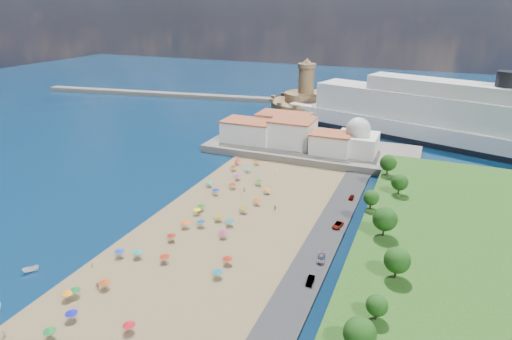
% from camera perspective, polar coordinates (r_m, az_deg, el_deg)
% --- Properties ---
extents(ground, '(700.00, 700.00, 0.00)m').
position_cam_1_polar(ground, '(129.87, -5.93, -6.75)').
color(ground, '#071938').
rests_on(ground, ground).
extents(terrace, '(90.00, 36.00, 3.00)m').
position_cam_1_polar(terrace, '(188.67, 7.32, 2.79)').
color(terrace, '#59544C').
rests_on(terrace, ground).
extents(jetty, '(18.00, 70.00, 2.40)m').
position_cam_1_polar(jetty, '(226.91, 4.37, 6.00)').
color(jetty, '#59544C').
rests_on(jetty, ground).
extents(breakwater, '(199.03, 34.77, 2.60)m').
position_cam_1_polar(breakwater, '(308.53, -10.60, 9.82)').
color(breakwater, '#59544C').
rests_on(breakwater, ground).
extents(waterfront_buildings, '(57.00, 29.00, 11.00)m').
position_cam_1_polar(waterfront_buildings, '(190.99, 3.69, 5.16)').
color(waterfront_buildings, silver).
rests_on(waterfront_buildings, terrace).
extents(domed_building, '(16.00, 16.00, 15.00)m').
position_cam_1_polar(domed_building, '(180.64, 13.38, 4.03)').
color(domed_building, silver).
rests_on(domed_building, terrace).
extents(fortress, '(40.00, 40.00, 32.40)m').
position_cam_1_polar(fortress, '(253.47, 6.59, 8.83)').
color(fortress, '#926E49').
rests_on(fortress, ground).
extents(cruise_ship, '(160.21, 69.19, 35.03)m').
position_cam_1_polar(cruise_ship, '(216.05, 23.98, 5.95)').
color(cruise_ship, black).
rests_on(cruise_ship, ground).
extents(beach_parasols, '(30.59, 118.34, 2.20)m').
position_cam_1_polar(beach_parasols, '(121.77, -9.04, -7.80)').
color(beach_parasols, gray).
rests_on(beach_parasols, beach).
extents(beachgoers, '(32.39, 105.20, 1.82)m').
position_cam_1_polar(beachgoers, '(128.19, -6.53, -6.63)').
color(beachgoers, tan).
rests_on(beachgoers, beach).
extents(moored_boats, '(8.92, 17.17, 1.46)m').
position_cam_1_polar(moored_boats, '(114.31, -29.51, -13.56)').
color(moored_boats, white).
rests_on(moored_boats, ground).
extents(parked_cars, '(2.78, 53.11, 1.33)m').
position_cam_1_polar(parked_cars, '(119.70, 10.04, -8.86)').
color(parked_cars, gray).
rests_on(parked_cars, promenade).
extents(hillside_trees, '(15.07, 106.09, 7.88)m').
position_cam_1_polar(hillside_trees, '(106.46, 16.12, -8.02)').
color(hillside_trees, '#382314').
rests_on(hillside_trees, hillside).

